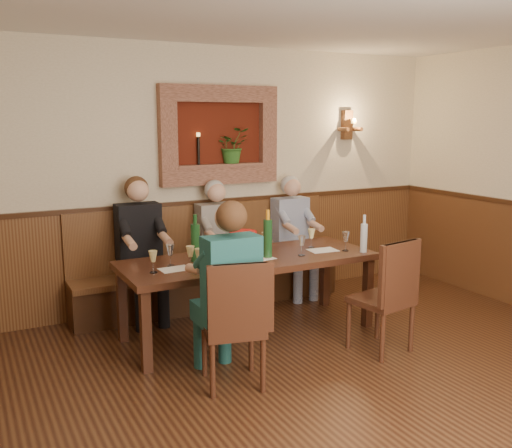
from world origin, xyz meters
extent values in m
plane|color=black|center=(0.00, 0.00, 0.00)|extent=(6.00, 6.00, 0.00)
cube|color=beige|center=(0.00, 3.00, 1.40)|extent=(6.00, 0.04, 2.80)
cube|color=#502C17|center=(0.00, 2.98, 0.55)|extent=(6.00, 0.04, 1.10)
cube|color=#381E0F|center=(0.00, 2.98, 1.12)|extent=(6.02, 0.06, 0.05)
cube|color=#4E160B|center=(0.20, 2.98, 1.85)|extent=(1.00, 0.02, 0.70)
cube|color=#A16752|center=(0.20, 2.94, 2.29)|extent=(1.36, 0.12, 0.18)
cube|color=#A16752|center=(0.20, 2.94, 1.41)|extent=(1.36, 0.12, 0.18)
cube|color=#A16752|center=(-0.39, 2.94, 1.85)|extent=(0.18, 0.12, 0.70)
cube|color=#A16752|center=(0.79, 2.94, 1.85)|extent=(0.18, 0.12, 0.70)
cube|color=#A16752|center=(0.20, 2.94, 1.52)|extent=(1.00, 0.14, 0.04)
imported|color=#2B5E20|center=(0.35, 2.94, 1.74)|extent=(0.35, 0.30, 0.39)
cylinder|color=black|center=(-0.05, 2.94, 1.69)|extent=(0.03, 0.03, 0.30)
cylinder|color=#FFBF59|center=(-0.05, 2.94, 1.86)|extent=(0.04, 0.04, 0.04)
cube|color=#502C17|center=(1.90, 2.95, 1.95)|extent=(0.12, 0.08, 0.35)
cylinder|color=#502C17|center=(1.80, 2.88, 1.90)|extent=(0.05, 0.18, 0.05)
cylinder|color=#502C17|center=(2.00, 2.88, 1.90)|extent=(0.05, 0.18, 0.05)
cylinder|color=#FFBF59|center=(1.90, 2.82, 2.00)|extent=(0.06, 0.06, 0.06)
cube|color=#3C1E12|center=(0.00, 1.85, 0.72)|extent=(2.40, 0.90, 0.06)
cube|color=#3C1E12|center=(-1.12, 1.48, 0.34)|extent=(0.08, 0.08, 0.69)
cube|color=#3C1E12|center=(1.12, 1.48, 0.34)|extent=(0.08, 0.08, 0.69)
cube|color=#3C1E12|center=(-1.12, 2.22, 0.34)|extent=(0.08, 0.08, 0.69)
cube|color=#3C1E12|center=(1.12, 2.22, 0.34)|extent=(0.08, 0.08, 0.69)
cube|color=#381E0F|center=(0.00, 2.76, 0.20)|extent=(3.00, 0.40, 0.40)
cube|color=#502C17|center=(0.00, 2.76, 0.42)|extent=(3.00, 0.45, 0.06)
cube|color=#502C17|center=(0.00, 2.95, 0.78)|extent=(3.00, 0.06, 0.66)
cube|color=#3C1E12|center=(-0.59, 0.97, 0.21)|extent=(0.51, 0.51, 0.42)
cube|color=#3C1E12|center=(-0.59, 0.97, 0.45)|extent=(0.54, 0.54, 0.05)
cube|color=#3C1E12|center=(-0.64, 0.77, 0.74)|extent=(0.44, 0.15, 0.53)
cube|color=#3C1E12|center=(0.85, 0.96, 0.21)|extent=(0.50, 0.50, 0.43)
cube|color=#3C1E12|center=(0.85, 0.96, 0.46)|extent=(0.52, 0.52, 0.05)
cube|color=#3C1E12|center=(0.88, 0.76, 0.75)|extent=(0.45, 0.12, 0.54)
cube|color=black|center=(-0.78, 2.60, 0.23)|extent=(0.44, 0.46, 0.45)
cube|color=black|center=(-0.78, 2.78, 0.90)|extent=(0.44, 0.23, 0.57)
sphere|color=#D8A384|center=(-0.78, 2.74, 1.32)|extent=(0.22, 0.22, 0.22)
sphere|color=#4C2D19|center=(-0.78, 2.79, 1.35)|extent=(0.24, 0.24, 0.24)
cube|color=#585150|center=(0.06, 2.62, 0.23)|extent=(0.40, 0.42, 0.45)
cube|color=#585150|center=(0.06, 2.78, 0.87)|extent=(0.40, 0.21, 0.53)
sphere|color=#D8A384|center=(0.06, 2.74, 1.26)|extent=(0.20, 0.20, 0.20)
sphere|color=#B2B2B2|center=(0.06, 2.79, 1.28)|extent=(0.22, 0.22, 0.22)
cube|color=navy|center=(1.00, 2.62, 0.23)|extent=(0.40, 0.42, 0.45)
cube|color=navy|center=(1.00, 2.78, 0.87)|extent=(0.40, 0.21, 0.53)
sphere|color=#D8A384|center=(1.00, 2.74, 1.26)|extent=(0.20, 0.20, 0.20)
sphere|color=#B2B2B2|center=(1.00, 2.79, 1.28)|extent=(0.22, 0.22, 0.22)
cube|color=navy|center=(-0.59, 1.15, 0.23)|extent=(0.43, 0.45, 0.45)
cube|color=navy|center=(-0.59, 0.98, 0.89)|extent=(0.43, 0.22, 0.56)
sphere|color=#D8A384|center=(-0.59, 1.02, 1.30)|extent=(0.21, 0.21, 0.21)
sphere|color=#4C2D19|center=(-0.59, 0.97, 1.32)|extent=(0.23, 0.23, 0.23)
cylinder|color=red|center=(-0.12, 1.73, 0.89)|extent=(0.25, 0.25, 0.28)
cylinder|color=#19471E|center=(0.15, 1.77, 0.93)|extent=(0.10, 0.10, 0.36)
cylinder|color=orange|center=(0.15, 1.77, 1.15)|extent=(0.04, 0.04, 0.09)
cylinder|color=#19471E|center=(-0.50, 1.93, 0.92)|extent=(0.09, 0.09, 0.34)
cylinder|color=#19471E|center=(-0.50, 1.93, 1.14)|extent=(0.04, 0.04, 0.09)
cylinder|color=silver|center=(1.08, 1.52, 0.89)|extent=(0.08, 0.08, 0.28)
cylinder|color=silver|center=(1.08, 1.52, 1.07)|extent=(0.03, 0.03, 0.09)
cube|color=white|center=(-0.76, 1.76, 0.75)|extent=(0.27, 0.20, 0.00)
cube|color=white|center=(0.04, 1.77, 0.75)|extent=(0.34, 0.26, 0.00)
cube|color=white|center=(0.77, 1.77, 0.75)|extent=(0.30, 0.22, 0.00)
cube|color=white|center=(-0.28, 1.57, 0.75)|extent=(0.37, 0.33, 0.00)
camera|label=1|loc=(-2.35, -2.78, 2.03)|focal=40.00mm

